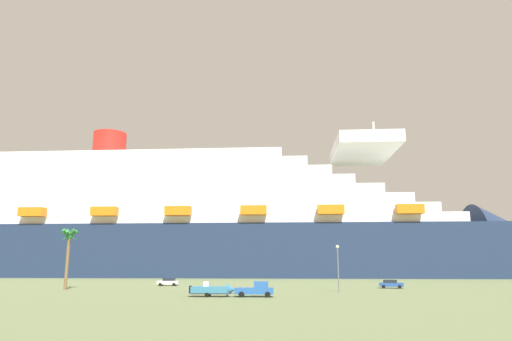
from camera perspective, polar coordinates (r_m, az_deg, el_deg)
name	(u,v)px	position (r m, az deg, el deg)	size (l,w,h in m)	color
ground_plane	(261,284)	(106.86, 0.62, -14.19)	(600.00, 600.00, 0.00)	#66754C
cruise_ship	(186,227)	(159.43, -8.92, -7.07)	(242.30, 38.19, 59.01)	#1E2D4C
pickup_truck	(256,289)	(67.44, -0.01, -14.88)	(5.66, 2.42, 2.20)	#2659A5
small_boat_on_trailer	(215,290)	(68.01, -5.25, -14.87)	(7.49, 2.37, 2.15)	#595960
palm_tree	(69,241)	(91.55, -22.67, -8.27)	(3.30, 3.29, 11.10)	brown
street_lamp	(338,261)	(78.51, 10.36, -11.27)	(0.56, 0.56, 7.78)	slate
parked_car_white_van	(168,282)	(99.84, -11.08, -13.70)	(4.50, 2.34, 1.58)	white
parked_car_blue_suv	(391,284)	(92.62, 16.76, -13.62)	(4.71, 2.59, 1.58)	#264C99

